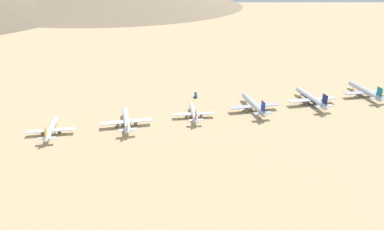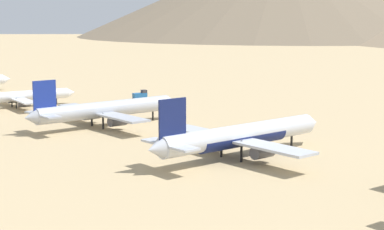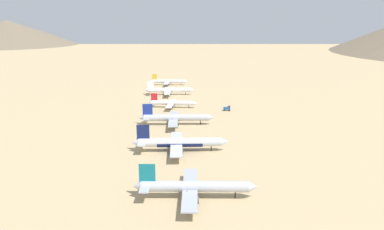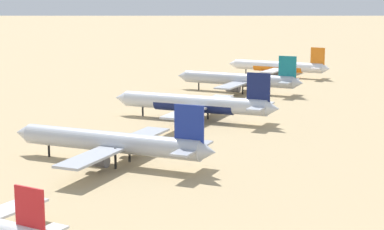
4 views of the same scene
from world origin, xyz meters
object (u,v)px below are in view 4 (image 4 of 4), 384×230
object	(u,v)px
parked_jet_0	(279,67)
parked_jet_2	(195,104)
parked_jet_1	(240,80)
parked_jet_3	(113,143)

from	to	relation	value
parked_jet_0	parked_jet_2	distance (m)	107.30
parked_jet_0	parked_jet_2	world-z (taller)	parked_jet_2
parked_jet_0	parked_jet_1	xyz separation A→B (m)	(-6.07, 50.52, 0.35)
parked_jet_1	parked_jet_3	distance (m)	109.73
parked_jet_1	parked_jet_3	size ratio (longest dim) A/B	1.00
parked_jet_0	parked_jet_2	xyz separation A→B (m)	(-19.28, 105.55, 0.47)
parked_jet_0	parked_jet_3	world-z (taller)	parked_jet_3
parked_jet_2	parked_jet_3	distance (m)	53.18
parked_jet_0	parked_jet_3	bearing A→B (deg)	100.41
parked_jet_3	parked_jet_1	bearing A→B (deg)	-77.95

